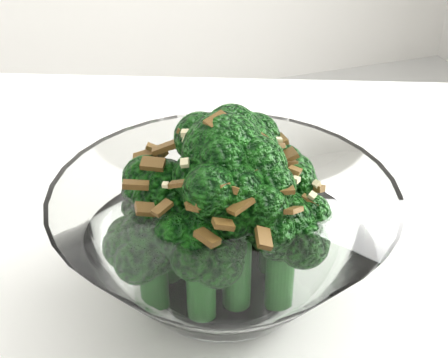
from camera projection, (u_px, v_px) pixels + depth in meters
name	position (u px, v px, depth m)	size (l,w,h in m)	color
table	(67.00, 347.00, 0.57)	(1.41, 1.19, 0.75)	white
broccoli_dish	(224.00, 231.00, 0.49)	(0.25, 0.25, 0.15)	white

